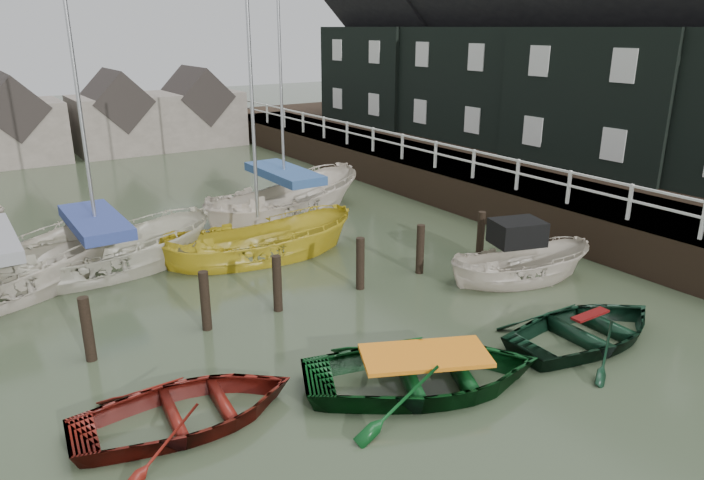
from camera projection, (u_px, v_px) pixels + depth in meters
ground at (393, 347)px, 13.43m from camera, size 120.00×120.00×0.00m
pier at (429, 174)px, 26.05m from camera, size 3.04×32.00×2.70m
land_strip at (520, 174)px, 29.18m from camera, size 14.00×38.00×1.50m
quay_houses at (556, 47)px, 26.28m from camera, size 6.52×28.14×10.01m
mooring_pilings at (281, 291)px, 15.05m from camera, size 13.72×0.22×1.80m
far_sheds at (114, 118)px, 33.75m from camera, size 14.00×4.08×4.39m
rowboat_red at (189, 423)px, 10.85m from camera, size 4.09×3.10×0.80m
rowboat_green at (424, 388)px, 11.91m from camera, size 5.51×4.88×0.95m
rowboat_dkgreen at (587, 341)px, 13.68m from camera, size 4.14×3.04×0.83m
motorboat at (519, 277)px, 16.90m from camera, size 4.34×2.64×2.44m
sailboat_b at (102, 270)px, 17.49m from camera, size 6.45×2.50×11.66m
sailboat_c at (260, 256)px, 18.69m from camera, size 6.10×3.04×10.29m
sailboat_d at (286, 214)px, 22.77m from camera, size 7.21×4.01×12.89m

